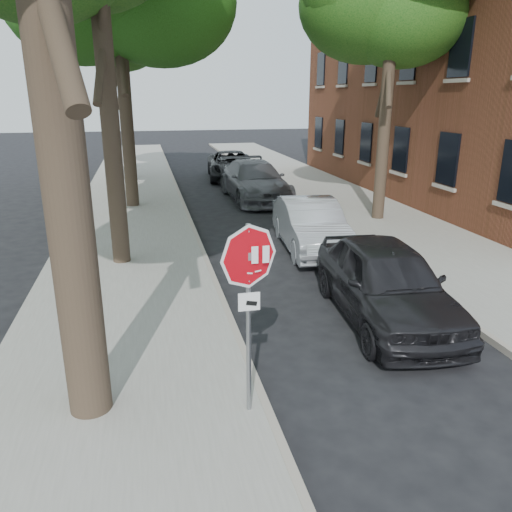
{
  "coord_description": "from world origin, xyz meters",
  "views": [
    {
      "loc": [
        -1.88,
        -5.72,
        4.19
      ],
      "look_at": [
        -0.43,
        0.78,
        2.05
      ],
      "focal_mm": 35.0,
      "sensor_mm": 36.0,
      "label": 1
    }
  ],
  "objects": [
    {
      "name": "stop_sign",
      "position": [
        -0.7,
        -0.03,
        1.95
      ],
      "size": [
        0.76,
        0.34,
        2.61
      ],
      "color": "gray",
      "rests_on": "sidewalk_left"
    },
    {
      "name": "car_d",
      "position": [
        2.6,
        20.22,
        0.72
      ],
      "size": [
        2.86,
        5.37,
        1.43
      ],
      "primitive_type": "imported",
      "rotation": [
        0.0,
        0.0,
        -0.09
      ],
      "color": "black",
      "rests_on": "ground"
    },
    {
      "name": "sidewalk_right",
      "position": [
        6.0,
        12.0,
        0.06
      ],
      "size": [
        4.0,
        55.0,
        0.12
      ],
      "primitive_type": "cube",
      "color": "gray",
      "rests_on": "ground"
    },
    {
      "name": "tree_far",
      "position": [
        -2.72,
        21.11,
        7.21
      ],
      "size": [
        5.29,
        4.91,
        9.33
      ],
      "color": "black",
      "rests_on": "sidewalk_left"
    },
    {
      "name": "car_a",
      "position": [
        2.52,
        2.51,
        0.78
      ],
      "size": [
        2.22,
        4.71,
        1.56
      ],
      "primitive_type": "imported",
      "rotation": [
        0.0,
        0.0,
        -0.08
      ],
      "color": "black",
      "rests_on": "ground"
    },
    {
      "name": "sidewalk_left",
      "position": [
        -2.5,
        12.0,
        0.06
      ],
      "size": [
        4.0,
        55.0,
        0.12
      ],
      "primitive_type": "cube",
      "color": "gray",
      "rests_on": "ground"
    },
    {
      "name": "curb_right",
      "position": [
        3.95,
        12.0,
        0.07
      ],
      "size": [
        0.12,
        55.0,
        0.13
      ],
      "primitive_type": "cube",
      "color": "#9E9384",
      "rests_on": "ground"
    },
    {
      "name": "car_c",
      "position": [
        2.6,
        14.59,
        0.8
      ],
      "size": [
        2.39,
        5.56,
        1.6
      ],
      "primitive_type": "imported",
      "rotation": [
        0.0,
        0.0,
        0.03
      ],
      "color": "#4D4E52",
      "rests_on": "ground"
    },
    {
      "name": "ground",
      "position": [
        0.0,
        0.0,
        0.0
      ],
      "size": [
        120.0,
        120.0,
        0.0
      ],
      "primitive_type": "plane",
      "color": "black",
      "rests_on": "ground"
    },
    {
      "name": "curb_left",
      "position": [
        -0.45,
        12.0,
        0.07
      ],
      "size": [
        0.12,
        55.0,
        0.13
      ],
      "primitive_type": "cube",
      "color": "#9E9384",
      "rests_on": "ground"
    },
    {
      "name": "car_b",
      "position": [
        2.6,
        7.26,
        0.71
      ],
      "size": [
        1.88,
        4.44,
        1.43
      ],
      "primitive_type": "imported",
      "rotation": [
        0.0,
        0.0,
        -0.09
      ],
      "color": "#B0B4B9",
      "rests_on": "ground"
    }
  ]
}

